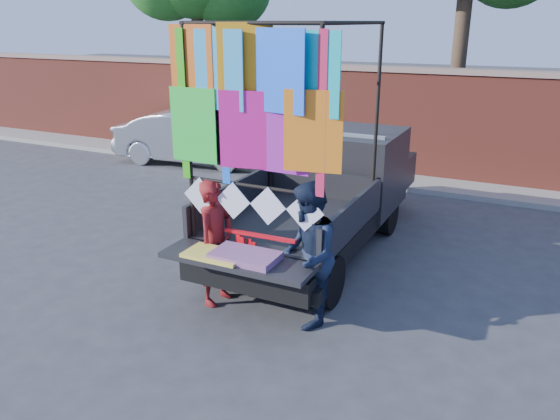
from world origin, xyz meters
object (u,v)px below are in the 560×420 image
at_px(pickup_truck, 331,188).
at_px(man, 307,256).
at_px(sedan, 194,138).
at_px(woman, 216,243).

height_order(pickup_truck, man, pickup_truck).
relative_size(sedan, man, 2.28).
relative_size(pickup_truck, sedan, 1.38).
bearing_deg(woman, sedan, 40.74).
bearing_deg(sedan, man, -144.19).
bearing_deg(man, pickup_truck, 171.79).
height_order(pickup_truck, sedan, pickup_truck).
distance_m(pickup_truck, man, 2.88).
xyz_separation_m(pickup_truck, woman, (-0.55, -2.80, -0.06)).
distance_m(pickup_truck, woman, 2.85).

